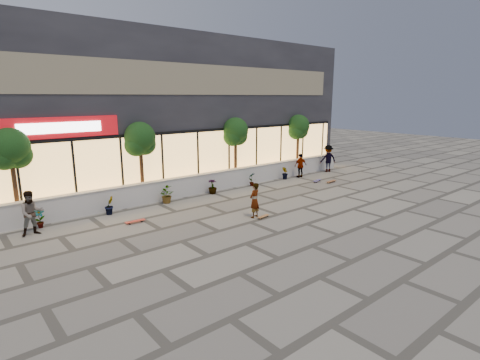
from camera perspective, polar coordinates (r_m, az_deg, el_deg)
ground at (r=15.64m, az=10.10°, el=-6.63°), size 80.00×80.00×0.00m
planter_wall at (r=20.52m, az=-4.88°, el=-0.34°), size 22.00×0.42×1.04m
retail_building at (r=24.72m, az=-12.46°, el=10.33°), size 24.00×9.17×8.50m
shrub_a at (r=16.83m, az=-28.27°, el=-5.16°), size 0.43×0.29×0.81m
shrub_b at (r=17.52m, az=-19.30°, el=-3.67°), size 0.57×0.57×0.81m
shrub_c at (r=18.62m, az=-11.24°, el=-2.25°), size 0.68×0.77×0.81m
shrub_d at (r=20.05m, az=-4.21°, el=-0.98°), size 0.64×0.64×0.81m
shrub_e at (r=21.75m, az=1.80°, el=0.13°), size 0.46×0.35×0.81m
shrub_f at (r=23.66m, az=6.89°, el=1.06°), size 0.55×0.57×0.81m
tree_west at (r=17.44m, az=-31.60°, el=3.77°), size 1.60×1.50×3.92m
tree_midwest at (r=18.99m, az=-14.99°, el=5.78°), size 1.60×1.50×3.92m
tree_mideast at (r=22.16m, az=-0.70°, el=7.12°), size 1.60×1.50×3.92m
tree_east at (r=25.96m, az=8.87°, el=7.78°), size 1.60×1.50×3.92m
skater_center at (r=16.03m, az=2.23°, el=-3.11°), size 0.63×0.50×1.52m
skater_left at (r=16.00m, az=-29.16°, el=-4.43°), size 0.84×0.66×1.71m
skater_right_near at (r=24.33m, az=9.20°, el=2.20°), size 0.97×0.55×1.55m
skater_right_far at (r=26.55m, az=13.26°, el=3.21°), size 1.36×1.08×1.85m
skateboard_center at (r=16.18m, az=3.57°, el=-5.54°), size 0.71×0.29×0.08m
skateboard_left at (r=16.09m, az=-15.68°, el=-6.06°), size 0.84×0.26×0.10m
skateboard_right_near at (r=23.34m, az=13.73°, el=-0.18°), size 0.87×0.30×0.10m
skateboard_right_far at (r=23.35m, az=11.67°, el=-0.07°), size 0.89×0.46×0.10m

